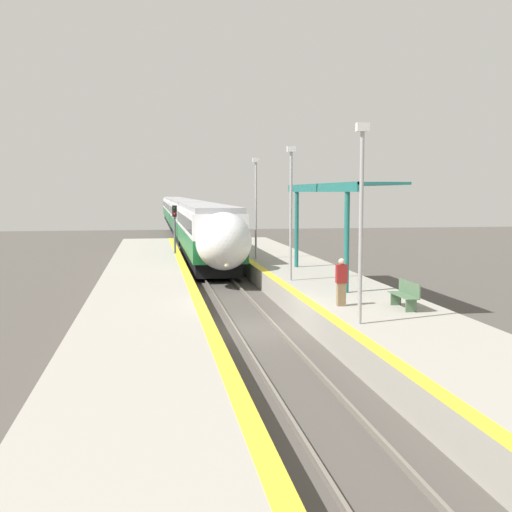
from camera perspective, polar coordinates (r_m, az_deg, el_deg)
ground_plane at (r=22.21m, az=-0.06°, el=-6.58°), size 120.00×120.00×0.00m
rail_left at (r=22.09m, az=-1.91°, el=-6.45°), size 0.08×90.00×0.15m
rail_right at (r=22.31m, az=1.78°, el=-6.33°), size 0.08×90.00×0.15m
train at (r=71.57m, az=-6.48°, el=3.68°), size 2.90×83.81×3.93m
platform_right at (r=23.04m, az=9.52°, el=-5.05°), size 4.34×64.00×0.93m
platform_left at (r=21.84m, az=-9.84°, el=-5.64°), size 4.09×64.00×0.93m
platform_bench at (r=21.61m, az=13.17°, el=-3.31°), size 0.44×1.71×0.89m
person_waiting at (r=21.65m, az=7.60°, el=-2.26°), size 0.36×0.22×1.61m
railway_signal at (r=40.14m, az=-7.24°, el=2.36°), size 0.28×0.28×3.91m
lamppost_near at (r=18.55m, az=9.33°, el=3.97°), size 0.36×0.20×5.75m
lamppost_mid at (r=27.57m, az=3.12°, el=4.57°), size 0.36×0.20×5.75m
lamppost_far at (r=36.75m, az=-0.01°, el=4.86°), size 0.36×0.20×5.75m
station_canopy at (r=28.60m, az=6.69°, el=5.84°), size 2.02×11.48×4.18m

